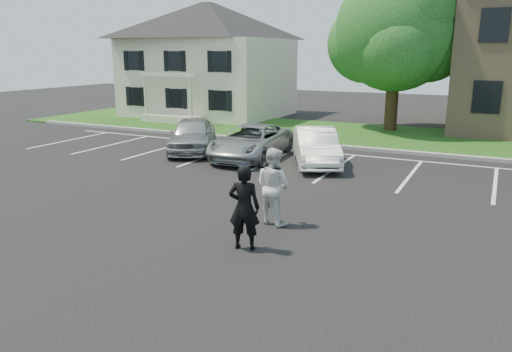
{
  "coord_description": "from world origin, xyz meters",
  "views": [
    {
      "loc": [
        5.53,
        -10.23,
        4.38
      ],
      "look_at": [
        0.0,
        1.0,
        1.25
      ],
      "focal_mm": 35.0,
      "sensor_mm": 36.0,
      "label": 1
    }
  ],
  "objects": [
    {
      "name": "car_silver_minivan",
      "position": [
        -3.77,
        8.2,
        0.7
      ],
      "size": [
        2.63,
        5.16,
        1.4
      ],
      "primitive_type": "imported",
      "rotation": [
        0.0,
        0.0,
        0.06
      ],
      "color": "#96989C",
      "rests_on": "ground"
    },
    {
      "name": "man_white_shirt",
      "position": [
        0.44,
        1.11,
        1.01
      ],
      "size": [
        1.16,
        1.02,
        2.01
      ],
      "primitive_type": "imported",
      "rotation": [
        0.0,
        0.0,
        2.84
      ],
      "color": "silver",
      "rests_on": "ground"
    },
    {
      "name": "tree",
      "position": [
        0.03,
        18.46,
        5.35
      ],
      "size": [
        7.8,
        7.2,
        8.8
      ],
      "color": "black",
      "rests_on": "ground"
    },
    {
      "name": "curb",
      "position": [
        0.0,
        12.0,
        0.07
      ],
      "size": [
        40.0,
        0.3,
        0.15
      ],
      "primitive_type": "cube",
      "color": "gray",
      "rests_on": "ground"
    },
    {
      "name": "stall_lines",
      "position": [
        1.4,
        8.95,
        0.01
      ],
      "size": [
        34.0,
        5.36,
        0.01
      ],
      "color": "silver",
      "rests_on": "ground"
    },
    {
      "name": "ground_plane",
      "position": [
        0.0,
        0.0,
        0.0
      ],
      "size": [
        90.0,
        90.0,
        0.0
      ],
      "primitive_type": "plane",
      "color": "black",
      "rests_on": "ground"
    },
    {
      "name": "house",
      "position": [
        -13.0,
        19.97,
        3.83
      ],
      "size": [
        10.3,
        9.22,
        7.6
      ],
      "color": "beige",
      "rests_on": "ground"
    },
    {
      "name": "grass_strip",
      "position": [
        0.0,
        16.0,
        0.04
      ],
      "size": [
        44.0,
        8.0,
        0.08
      ],
      "primitive_type": "cube",
      "color": "#1D4B19",
      "rests_on": "ground"
    },
    {
      "name": "car_silver_west",
      "position": [
        -6.72,
        8.25,
        0.77
      ],
      "size": [
        3.55,
        4.84,
        1.53
      ],
      "primitive_type": "imported",
      "rotation": [
        0.0,
        0.0,
        0.44
      ],
      "color": "#A1A1A5",
      "rests_on": "ground"
    },
    {
      "name": "man_black_suit",
      "position": [
        0.57,
        -0.76,
        0.98
      ],
      "size": [
        0.81,
        0.64,
        1.95
      ],
      "primitive_type": "imported",
      "rotation": [
        0.0,
        0.0,
        3.4
      ],
      "color": "black",
      "rests_on": "ground"
    },
    {
      "name": "car_white_sedan",
      "position": [
        -0.91,
        8.22,
        0.72
      ],
      "size": [
        3.31,
        4.63,
        1.45
      ],
      "primitive_type": "imported",
      "rotation": [
        0.0,
        0.0,
        0.45
      ],
      "color": "white",
      "rests_on": "ground"
    }
  ]
}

